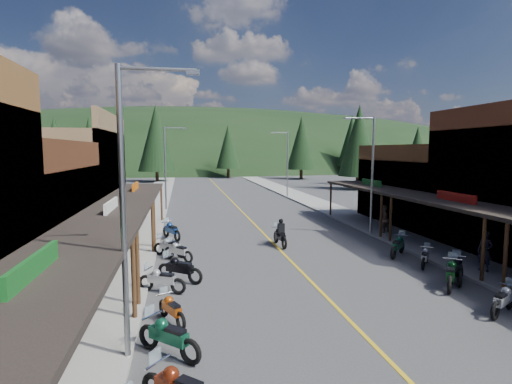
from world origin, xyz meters
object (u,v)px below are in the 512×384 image
bike_west_5 (169,335)px  bike_east_7 (458,268)px  shop_west_3 (55,185)px  pine_1 (90,143)px  streetlight_0 (128,201)px  bike_west_6 (172,308)px  pine_10 (101,144)px  pine_11 (359,141)px  streetlight_1 (167,164)px  pedestrian_east_a (485,251)px  pine_8 (55,149)px  pine_3 (228,147)px  pine_5 (352,141)px  streetlight_2 (370,170)px  bike_east_5 (503,299)px  streetlight_3 (286,161)px  pine_4 (301,143)px  bike_west_11 (171,230)px  bike_east_8 (425,256)px  pine_6 (417,147)px  rider_on_bike (280,235)px  pine_9 (363,147)px  pedestrian_east_b (383,219)px  pine_2 (156,138)px  bike_west_9 (178,250)px  bike_west_8 (180,268)px  bike_west_10 (170,246)px  bike_east_9 (398,245)px  bike_east_6 (451,273)px  bike_west_7 (162,279)px

bike_west_5 → bike_east_7: bike_west_5 is taller
shop_west_3 → pine_1: 59.70m
streetlight_0 → bike_west_6: 4.61m
pine_10 → pine_11: bearing=-17.5°
streetlight_1 → pedestrian_east_a: (15.27, -23.01, -3.36)m
pine_11 → bike_west_6: 49.65m
pine_10 → pine_8: bearing=-111.8°
pine_3 → pine_10: bearing=-144.0°
pine_5 → bike_east_7: (-27.66, -73.79, -7.37)m
streetlight_2 → bike_east_5: 13.84m
streetlight_3 → pine_4: (11.05, 30.00, 2.78)m
pine_8 → bike_west_11: pine_8 is taller
pine_3 → bike_east_8: size_ratio=5.87×
streetlight_3 → streetlight_2: bearing=-90.0°
bike_east_7 → streetlight_1: bearing=150.8°
pine_1 → pine_6: (70.00, -6.00, -0.75)m
pine_5 → rider_on_bike: (-33.76, -65.93, -7.30)m
pine_9 → pedestrian_east_b: (-15.94, -36.93, -5.29)m
pine_10 → bike_west_5: size_ratio=5.12×
pine_3 → pine_2: bearing=-150.3°
shop_west_3 → bike_west_9: bearing=-43.1°
streetlight_3 → bike_west_11: size_ratio=3.49×
bike_west_8 → bike_west_10: 4.47m
bike_east_9 → pine_6: bearing=102.5°
pine_6 → rider_on_bike: pine_6 is taller
pine_9 → bike_east_6: pine_9 is taller
pine_10 → bike_west_6: 55.48m
pine_9 → bike_west_10: 50.59m
pine_6 → bike_west_6: 85.63m
bike_west_11 → pedestrian_east_b: (14.34, -1.06, 0.44)m
bike_west_9 → bike_east_9: 11.86m
pine_9 → bike_east_7: size_ratio=4.96×
shop_west_3 → bike_west_7: (7.36, -12.07, -2.93)m
bike_west_7 → bike_west_8: size_ratio=0.91×
pine_4 → bike_west_6: (-23.96, -63.80, -6.70)m
bike_east_5 → pedestrian_east_a: pedestrian_east_a is taller
bike_east_6 → bike_east_8: bearing=114.4°
bike_west_6 → rider_on_bike: rider_on_bike is taller
bike_east_7 → pine_2: bearing=136.9°
streetlight_0 → bike_west_10: 11.56m
pine_4 → streetlight_3: bearing=-110.2°
pine_10 → bike_west_8: 51.43m
pine_3 → bike_west_6: 70.76m
bike_west_8 → streetlight_3: bearing=13.2°
streetlight_3 → bike_east_6: bearing=-92.5°
pine_4 → bike_west_8: (-23.71, -59.56, -6.59)m
bike_west_8 → pedestrian_east_a: bearing=-59.5°
shop_west_3 → bike_west_10: shop_west_3 is taller
pine_5 → pedestrian_east_b: size_ratio=7.43×
bike_west_8 → bike_east_9: size_ratio=1.00×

